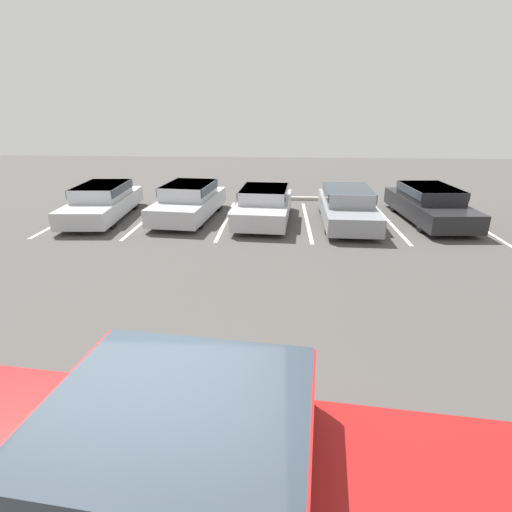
{
  "coord_description": "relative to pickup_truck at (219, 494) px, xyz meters",
  "views": [
    {
      "loc": [
        1.14,
        -3.03,
        3.93
      ],
      "look_at": [
        0.69,
        4.72,
        1.0
      ],
      "focal_mm": 28.0,
      "sensor_mm": 36.0,
      "label": 1
    }
  ],
  "objects": [
    {
      "name": "ground_plane",
      "position": [
        -0.69,
        0.63,
        -0.89
      ],
      "size": [
        60.0,
        60.0,
        0.0
      ],
      "primitive_type": "plane",
      "color": "#4C4947"
    },
    {
      "name": "stall_stripe_a",
      "position": [
        -7.38,
        11.75,
        -0.89
      ],
      "size": [
        0.12,
        5.34,
        0.01
      ],
      "primitive_type": "cube",
      "color": "white",
      "rests_on": "ground_plane"
    },
    {
      "name": "stall_stripe_b",
      "position": [
        -4.42,
        11.75,
        -0.89
      ],
      "size": [
        0.12,
        5.34,
        0.01
      ],
      "primitive_type": "cube",
      "color": "white",
      "rests_on": "ground_plane"
    },
    {
      "name": "stall_stripe_c",
      "position": [
        -1.46,
        11.75,
        -0.89
      ],
      "size": [
        0.12,
        5.34,
        0.01
      ],
      "primitive_type": "cube",
      "color": "white",
      "rests_on": "ground_plane"
    },
    {
      "name": "stall_stripe_d",
      "position": [
        1.49,
        11.75,
        -0.89
      ],
      "size": [
        0.12,
        5.34,
        0.01
      ],
      "primitive_type": "cube",
      "color": "white",
      "rests_on": "ground_plane"
    },
    {
      "name": "stall_stripe_e",
      "position": [
        4.45,
        11.75,
        -0.89
      ],
      "size": [
        0.12,
        5.34,
        0.01
      ],
      "primitive_type": "cube",
      "color": "white",
      "rests_on": "ground_plane"
    },
    {
      "name": "stall_stripe_f",
      "position": [
        7.41,
        11.75,
        -0.89
      ],
      "size": [
        0.12,
        5.34,
        0.01
      ],
      "primitive_type": "cube",
      "color": "white",
      "rests_on": "ground_plane"
    },
    {
      "name": "pickup_truck",
      "position": [
        0.0,
        0.0,
        0.0
      ],
      "size": [
        5.98,
        2.55,
        1.8
      ],
      "rotation": [
        0.0,
        0.0,
        -0.1
      ],
      "color": "#A51919",
      "rests_on": "ground_plane"
    },
    {
      "name": "parked_sedan_a",
      "position": [
        -6.04,
        11.75,
        -0.23
      ],
      "size": [
        1.97,
        4.77,
        1.23
      ],
      "rotation": [
        0.0,
        0.0,
        -1.51
      ],
      "color": "#B7BABF",
      "rests_on": "ground_plane"
    },
    {
      "name": "parked_sedan_b",
      "position": [
        -2.85,
        11.92,
        -0.22
      ],
      "size": [
        2.2,
        4.47,
        1.27
      ],
      "rotation": [
        0.0,
        0.0,
        -1.67
      ],
      "color": "#B7BABF",
      "rests_on": "ground_plane"
    },
    {
      "name": "parked_sedan_c",
      "position": [
        -0.07,
        11.62,
        -0.25
      ],
      "size": [
        2.06,
        4.33,
        1.2
      ],
      "rotation": [
        0.0,
        0.0,
        -1.64
      ],
      "color": "#B7BABF",
      "rests_on": "ground_plane"
    },
    {
      "name": "parked_sedan_d",
      "position": [
        2.86,
        11.57,
        -0.23
      ],
      "size": [
        1.83,
        4.77,
        1.24
      ],
      "rotation": [
        0.0,
        0.0,
        -1.6
      ],
      "color": "gray",
      "rests_on": "ground_plane"
    },
    {
      "name": "parked_sedan_e",
      "position": [
        5.87,
        12.02,
        -0.24
      ],
      "size": [
        2.08,
        4.79,
        1.24
      ],
      "rotation": [
        0.0,
        0.0,
        -1.5
      ],
      "color": "#232326",
      "rests_on": "ground_plane"
    },
    {
      "name": "wheel_stop_curb",
      "position": [
        1.78,
        15.14,
        -0.82
      ],
      "size": [
        1.91,
        0.2,
        0.14
      ],
      "primitive_type": "cube",
      "color": "#B7B2A8",
      "rests_on": "ground_plane"
    }
  ]
}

